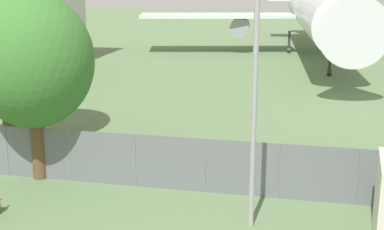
# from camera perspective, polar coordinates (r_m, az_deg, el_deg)

# --- Properties ---
(perimeter_fence) EXTENTS (56.07, 0.07, 1.97)m
(perimeter_fence) POSITION_cam_1_polar(r_m,az_deg,el_deg) (18.71, 1.36, -5.44)
(perimeter_fence) COLOR slate
(perimeter_fence) RESTS_ON ground
(airplane) EXTENTS (35.28, 43.72, 12.66)m
(airplane) POSITION_cam_1_polar(r_m,az_deg,el_deg) (53.61, 13.26, 10.72)
(airplane) COLOR silver
(airplane) RESTS_ON ground
(tree_near_hangar) EXTENTS (5.48, 5.48, 8.31)m
(tree_near_hangar) POSITION_cam_1_polar(r_m,az_deg,el_deg) (24.64, -19.62, 8.78)
(tree_near_hangar) COLOR brown
(tree_near_hangar) RESTS_ON ground
(tree_behind_benches) EXTENTS (4.44, 4.44, 6.91)m
(tree_behind_benches) POSITION_cam_1_polar(r_m,az_deg,el_deg) (20.06, -16.68, 5.53)
(tree_behind_benches) COLOR brown
(tree_behind_benches) RESTS_ON ground
(light_mast) EXTENTS (0.44, 0.44, 7.74)m
(light_mast) POSITION_cam_1_polar(r_m,az_deg,el_deg) (15.30, 6.76, 4.51)
(light_mast) COLOR #99999E
(light_mast) RESTS_ON ground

